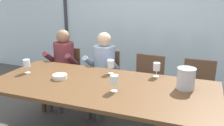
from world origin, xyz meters
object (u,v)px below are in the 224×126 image
at_px(person_pale_blue_shirt, 102,68).
at_px(tasting_bowl, 60,77).
at_px(chair_left_of_center, 105,75).
at_px(chair_center, 148,81).
at_px(chair_right_of_center, 198,88).
at_px(wine_glass_by_left_taster, 114,80).
at_px(ice_bucket_primary, 186,78).
at_px(wine_glass_by_right_taster, 111,64).
at_px(wine_glass_center_pour, 27,64).
at_px(chair_near_curtain, 66,71).
at_px(person_maroon_top, 62,63).
at_px(dining_table, 101,90).
at_px(wine_glass_near_bucket, 157,67).

xyz_separation_m(person_pale_blue_shirt, tasting_bowl, (-0.19, -0.84, 0.12)).
xyz_separation_m(chair_left_of_center, chair_center, (0.69, -0.03, 0.00)).
distance_m(chair_right_of_center, tasting_bowl, 1.85).
distance_m(chair_left_of_center, wine_glass_by_left_taster, 1.32).
xyz_separation_m(ice_bucket_primary, wine_glass_by_right_taster, (-0.91, 0.18, 0.00)).
distance_m(wine_glass_center_pour, wine_glass_by_right_taster, 1.06).
bearing_deg(chair_near_curtain, chair_center, -5.12).
bearing_deg(wine_glass_by_right_taster, person_maroon_top, 155.64).
bearing_deg(chair_center, tasting_bowl, -127.27).
xyz_separation_m(dining_table, wine_glass_center_pour, (-1.03, 0.04, 0.18)).
relative_size(chair_center, person_maroon_top, 0.73).
xyz_separation_m(chair_center, wine_glass_near_bucket, (0.21, -0.50, 0.39)).
bearing_deg(tasting_bowl, wine_glass_by_left_taster, -9.25).
xyz_separation_m(chair_right_of_center, person_maroon_top, (-2.04, -0.13, 0.17)).
bearing_deg(dining_table, wine_glass_near_bucket, 41.88).
height_order(person_maroon_top, person_pale_blue_shirt, same).
height_order(ice_bucket_primary, wine_glass_by_left_taster, ice_bucket_primary).
xyz_separation_m(chair_near_curtain, person_pale_blue_shirt, (0.70, -0.11, 0.17)).
height_order(chair_right_of_center, person_pale_blue_shirt, person_pale_blue_shirt).
bearing_deg(dining_table, chair_left_of_center, 110.29).
distance_m(chair_near_curtain, chair_center, 1.35).
relative_size(dining_table, person_maroon_top, 2.11).
height_order(tasting_bowl, wine_glass_near_bucket, wine_glass_near_bucket).
height_order(person_maroon_top, wine_glass_by_right_taster, person_maroon_top).
bearing_deg(chair_center, wine_glass_near_bucket, -63.91).
height_order(person_pale_blue_shirt, wine_glass_by_right_taster, person_pale_blue_shirt).
xyz_separation_m(chair_near_curtain, tasting_bowl, (0.50, -0.95, 0.29)).
distance_m(chair_center, person_pale_blue_shirt, 0.69).
height_order(chair_right_of_center, wine_glass_near_bucket, wine_glass_near_bucket).
bearing_deg(chair_right_of_center, wine_glass_near_bucket, -136.08).
relative_size(chair_center, person_pale_blue_shirt, 0.73).
relative_size(person_pale_blue_shirt, wine_glass_near_bucket, 6.89).
relative_size(chair_center, wine_glass_by_right_taster, 5.05).
bearing_deg(person_pale_blue_shirt, chair_right_of_center, 6.51).
bearing_deg(chair_left_of_center, person_pale_blue_shirt, -80.92).
distance_m(person_pale_blue_shirt, tasting_bowl, 0.87).
height_order(chair_near_curtain, person_pale_blue_shirt, person_pale_blue_shirt).
bearing_deg(ice_bucket_primary, person_maroon_top, 161.68).
bearing_deg(wine_glass_by_left_taster, wine_glass_near_bucket, 61.29).
xyz_separation_m(wine_glass_near_bucket, wine_glass_by_right_taster, (-0.55, -0.09, 0.00)).
bearing_deg(ice_bucket_primary, chair_near_curtain, 158.82).
xyz_separation_m(dining_table, ice_bucket_primary, (0.89, 0.20, 0.18)).
bearing_deg(person_maroon_top, wine_glass_by_right_taster, -27.89).
bearing_deg(wine_glass_by_right_taster, dining_table, -85.90).
xyz_separation_m(chair_left_of_center, wine_glass_near_bucket, (0.90, -0.53, 0.39)).
xyz_separation_m(person_maroon_top, tasting_bowl, (0.49, -0.84, 0.12)).
bearing_deg(chair_near_curtain, tasting_bowl, -68.45).
bearing_deg(wine_glass_center_pour, tasting_bowl, -4.54).
xyz_separation_m(dining_table, wine_glass_near_bucket, (0.53, 0.47, 0.19)).
height_order(dining_table, wine_glass_near_bucket, wine_glass_near_bucket).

